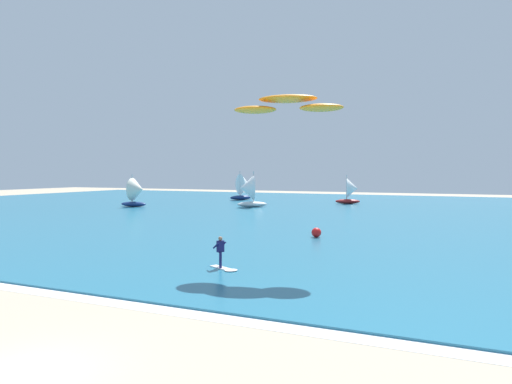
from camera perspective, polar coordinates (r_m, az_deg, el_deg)
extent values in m
plane|color=tan|center=(14.13, -26.24, -19.26)|extent=(220.00, 220.00, 0.00)
cube|color=#236B89|center=(60.95, 14.65, -2.43)|extent=(160.00, 90.00, 0.10)
cube|color=white|center=(18.05, -5.02, -14.17)|extent=(81.93, 2.21, 0.01)
cube|color=white|center=(25.20, -4.32, -9.09)|extent=(1.45, 1.02, 0.05)
cylinder|color=#19194C|center=(24.90, -4.31, -8.24)|extent=(0.14, 0.14, 0.80)
cylinder|color=#19194C|center=(25.33, -4.33, -8.05)|extent=(0.14, 0.14, 0.80)
cube|color=#19194C|center=(24.99, -4.33, -6.57)|extent=(0.36, 0.42, 0.60)
sphere|color=#9E7051|center=(24.93, -4.33, -5.64)|extent=(0.22, 0.22, 0.22)
cylinder|color=#19194C|center=(24.93, -4.85, -6.48)|extent=(0.49, 0.30, 0.39)
cylinder|color=#19194C|center=(25.18, -4.02, -6.38)|extent=(0.49, 0.30, 0.39)
ellipsoid|color=white|center=(24.43, -3.03, -9.42)|extent=(0.85, 0.89, 0.08)
ellipsoid|color=orange|center=(25.74, 3.86, 11.18)|extent=(3.47, 2.47, 0.37)
ellipsoid|color=orange|center=(26.02, -0.10, 9.91)|extent=(2.64, 2.31, 0.37)
ellipsoid|color=orange|center=(25.43, 7.91, 10.07)|extent=(2.64, 2.31, 0.37)
ellipsoid|color=navy|center=(85.11, -1.82, -0.67)|extent=(3.79, 4.40, 0.82)
cylinder|color=silver|center=(84.91, -1.95, 1.07)|extent=(0.14, 0.14, 4.36)
cone|color=white|center=(85.36, -1.38, 0.93)|extent=(4.08, 3.71, 3.66)
ellipsoid|color=navy|center=(70.69, -14.60, -1.43)|extent=(4.11, 1.94, 0.74)
cylinder|color=silver|center=(70.67, -14.75, 0.48)|extent=(0.12, 0.12, 3.95)
cone|color=silver|center=(70.24, -14.14, 0.31)|extent=(2.21, 3.54, 3.32)
ellipsoid|color=maroon|center=(76.24, 11.02, -1.12)|extent=(4.06, 2.28, 0.72)
cylinder|color=silver|center=(76.13, 10.90, 0.60)|extent=(0.12, 0.12, 3.85)
cone|color=white|center=(76.16, 11.53, 0.45)|extent=(2.47, 3.56, 3.24)
ellipsoid|color=silver|center=(67.52, -0.47, -1.50)|extent=(4.43, 3.55, 0.81)
cylinder|color=silver|center=(67.42, -0.30, 0.67)|extent=(0.13, 0.13, 4.31)
cone|color=white|center=(67.31, -1.09, 0.49)|extent=(3.52, 4.07, 3.62)
sphere|color=red|center=(36.83, 7.31, -4.88)|extent=(0.75, 0.75, 0.75)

